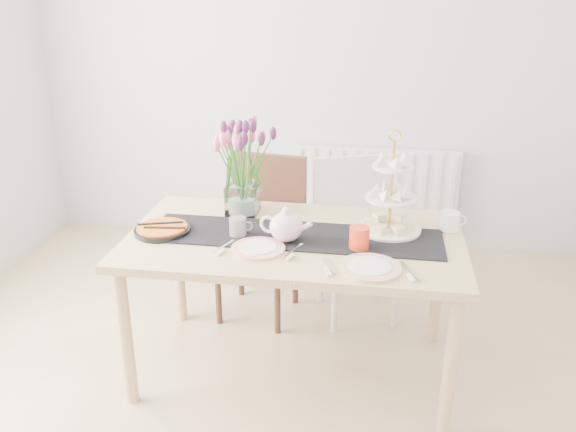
# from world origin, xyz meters

# --- Properties ---
(room_shell) EXTENTS (4.50, 4.50, 4.50)m
(room_shell) POSITION_xyz_m (0.00, 0.00, 1.30)
(room_shell) COLOR tan
(room_shell) RESTS_ON ground
(radiator) EXTENTS (1.20, 0.08, 0.60)m
(radiator) POSITION_xyz_m (0.50, 2.19, 0.45)
(radiator) COLOR white
(radiator) RESTS_ON room_shell
(dining_table) EXTENTS (1.60, 0.90, 0.75)m
(dining_table) POSITION_xyz_m (0.15, 0.56, 0.67)
(dining_table) COLOR tan
(dining_table) RESTS_ON ground
(chair_brown) EXTENTS (0.52, 0.52, 0.94)m
(chair_brown) POSITION_xyz_m (-0.13, 1.17, 0.55)
(chair_brown) COLOR #391F14
(chair_brown) RESTS_ON ground
(chair_white) EXTENTS (0.58, 0.58, 0.93)m
(chair_white) POSITION_xyz_m (0.41, 1.25, 0.54)
(chair_white) COLOR silver
(chair_white) RESTS_ON ground
(table_runner) EXTENTS (1.40, 0.35, 0.01)m
(table_runner) POSITION_xyz_m (0.15, 0.56, 0.75)
(table_runner) COLOR black
(table_runner) RESTS_ON dining_table
(tulip_vase) EXTENTS (0.59, 0.59, 0.50)m
(tulip_vase) POSITION_xyz_m (-0.16, 0.82, 1.07)
(tulip_vase) COLOR silver
(tulip_vase) RESTS_ON dining_table
(cake_stand) EXTENTS (0.31, 0.31, 0.45)m
(cake_stand) POSITION_xyz_m (0.59, 0.68, 0.88)
(cake_stand) COLOR gold
(cake_stand) RESTS_ON dining_table
(teapot) EXTENTS (0.28, 0.25, 0.16)m
(teapot) POSITION_xyz_m (0.12, 0.48, 0.83)
(teapot) COLOR white
(teapot) RESTS_ON dining_table
(cream_jug) EXTENTS (0.11, 0.11, 0.09)m
(cream_jug) POSITION_xyz_m (0.88, 0.75, 0.80)
(cream_jug) COLOR white
(cream_jug) RESTS_ON dining_table
(tart_tin) EXTENTS (0.27, 0.27, 0.03)m
(tart_tin) POSITION_xyz_m (-0.49, 0.50, 0.77)
(tart_tin) COLOR black
(tart_tin) RESTS_ON dining_table
(mug_grey) EXTENTS (0.10, 0.10, 0.10)m
(mug_grey) POSITION_xyz_m (-0.12, 0.52, 0.80)
(mug_grey) COLOR slate
(mug_grey) RESTS_ON dining_table
(mug_orange) EXTENTS (0.13, 0.13, 0.11)m
(mug_orange) POSITION_xyz_m (0.46, 0.46, 0.80)
(mug_orange) COLOR red
(mug_orange) RESTS_ON dining_table
(plate_left) EXTENTS (0.32, 0.32, 0.01)m
(plate_left) POSITION_xyz_m (0.01, 0.38, 0.76)
(plate_left) COLOR white
(plate_left) RESTS_ON dining_table
(plate_right) EXTENTS (0.36, 0.36, 0.01)m
(plate_right) POSITION_xyz_m (0.51, 0.26, 0.76)
(plate_right) COLOR silver
(plate_right) RESTS_ON dining_table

